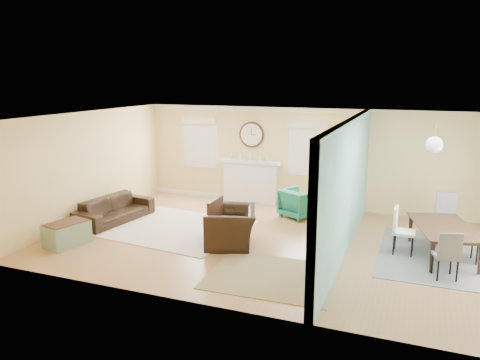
% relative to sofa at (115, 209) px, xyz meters
% --- Properties ---
extents(floor, '(9.00, 9.00, 0.00)m').
position_rel_sofa_xyz_m(floor, '(3.89, -0.02, -0.29)').
color(floor, '#AB7447').
rests_on(floor, ground).
extents(wall_back, '(9.00, 0.02, 2.60)m').
position_rel_sofa_xyz_m(wall_back, '(3.89, 2.98, 1.01)').
color(wall_back, '#DDB576').
rests_on(wall_back, ground).
extents(wall_front, '(9.00, 0.02, 2.60)m').
position_rel_sofa_xyz_m(wall_front, '(3.89, -3.02, 1.01)').
color(wall_front, '#DDB576').
rests_on(wall_front, ground).
extents(wall_left, '(0.02, 6.00, 2.60)m').
position_rel_sofa_xyz_m(wall_left, '(-0.61, -0.02, 1.01)').
color(wall_left, '#DDB576').
rests_on(wall_left, ground).
extents(ceiling, '(9.00, 6.00, 0.02)m').
position_rel_sofa_xyz_m(ceiling, '(3.89, -0.02, 2.31)').
color(ceiling, white).
rests_on(ceiling, wall_back).
extents(partition, '(0.17, 6.00, 2.60)m').
position_rel_sofa_xyz_m(partition, '(5.40, 0.26, 1.06)').
color(partition, '#DDB576').
rests_on(partition, ground).
extents(fireplace, '(1.70, 0.30, 1.17)m').
position_rel_sofa_xyz_m(fireplace, '(2.39, 2.86, 0.30)').
color(fireplace, white).
rests_on(fireplace, ground).
extents(wall_clock, '(0.70, 0.07, 0.70)m').
position_rel_sofa_xyz_m(wall_clock, '(2.39, 2.95, 1.56)').
color(wall_clock, '#3F2A1A').
rests_on(wall_clock, wall_back).
extents(window_left, '(1.05, 0.13, 1.42)m').
position_rel_sofa_xyz_m(window_left, '(0.84, 2.94, 1.36)').
color(window_left, white).
rests_on(window_left, wall_back).
extents(window_right, '(1.05, 0.13, 1.42)m').
position_rel_sofa_xyz_m(window_right, '(3.94, 2.94, 1.36)').
color(window_right, white).
rests_on(window_right, wall_back).
extents(pendant, '(0.30, 0.30, 0.55)m').
position_rel_sofa_xyz_m(pendant, '(6.89, -0.02, 1.91)').
color(pendant, gold).
rests_on(pendant, ceiling).
extents(rug_cream, '(3.23, 2.88, 0.02)m').
position_rel_sofa_xyz_m(rug_cream, '(1.62, 0.04, -0.29)').
color(rug_cream, beige).
rests_on(rug_cream, floor).
extents(rug_jute, '(2.23, 1.85, 0.01)m').
position_rel_sofa_xyz_m(rug_jute, '(4.46, -1.67, -0.29)').
color(rug_jute, tan).
rests_on(rug_jute, floor).
extents(rug_grey, '(2.34, 2.93, 0.01)m').
position_rel_sofa_xyz_m(rug_grey, '(7.23, 0.37, -0.29)').
color(rug_grey, slate).
rests_on(rug_grey, floor).
extents(sofa, '(1.05, 2.10, 0.59)m').
position_rel_sofa_xyz_m(sofa, '(0.00, 0.00, 0.00)').
color(sofa, black).
rests_on(sofa, floor).
extents(eames_chair, '(1.36, 1.45, 0.76)m').
position_rel_sofa_xyz_m(eames_chair, '(3.19, -0.46, 0.09)').
color(eames_chair, black).
rests_on(eames_chair, floor).
extents(green_chair, '(1.03, 1.04, 0.71)m').
position_rel_sofa_xyz_m(green_chair, '(3.99, 1.94, 0.06)').
color(green_chair, '#116951').
rests_on(green_chair, floor).
extents(trunk, '(0.71, 0.95, 0.49)m').
position_rel_sofa_xyz_m(trunk, '(0.07, -1.72, -0.05)').
color(trunk, gray).
rests_on(trunk, floor).
extents(credenza, '(0.48, 1.40, 0.80)m').
position_rel_sofa_xyz_m(credenza, '(5.12, 1.23, 0.11)').
color(credenza, olive).
rests_on(credenza, floor).
extents(tv, '(0.16, 1.08, 0.62)m').
position_rel_sofa_xyz_m(tv, '(5.11, 1.23, 0.82)').
color(tv, black).
rests_on(tv, credenza).
extents(garden_stool, '(0.32, 0.32, 0.47)m').
position_rel_sofa_xyz_m(garden_stool, '(5.08, 0.28, -0.06)').
color(garden_stool, white).
rests_on(garden_stool, floor).
extents(potted_plant, '(0.46, 0.45, 0.39)m').
position_rel_sofa_xyz_m(potted_plant, '(5.08, 0.28, 0.38)').
color(potted_plant, '#337F33').
rests_on(potted_plant, garden_stool).
extents(dining_table, '(1.40, 1.96, 0.62)m').
position_rel_sofa_xyz_m(dining_table, '(7.23, 0.37, 0.02)').
color(dining_table, '#3F2A1A').
rests_on(dining_table, floor).
extents(dining_chair_n, '(0.51, 0.51, 0.97)m').
position_rel_sofa_xyz_m(dining_chair_n, '(7.32, 1.57, 0.27)').
color(dining_chair_n, slate).
rests_on(dining_chair_n, floor).
extents(dining_chair_s, '(0.47, 0.47, 0.86)m').
position_rel_sofa_xyz_m(dining_chair_s, '(7.21, -0.67, 0.21)').
color(dining_chair_s, slate).
rests_on(dining_chair_s, floor).
extents(dining_chair_w, '(0.42, 0.42, 0.92)m').
position_rel_sofa_xyz_m(dining_chair_w, '(6.50, 0.28, 0.25)').
color(dining_chair_w, white).
rests_on(dining_chair_w, floor).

